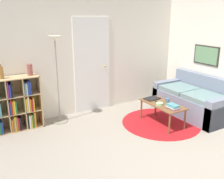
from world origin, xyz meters
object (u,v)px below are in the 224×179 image
(coffee_table, at_px, (162,106))
(bookshelf, at_px, (13,106))
(laptop, at_px, (152,98))
(floor_lamp, at_px, (56,59))
(bottle_right, at_px, (1,73))
(bowl, at_px, (159,104))
(vase_on_shelf, at_px, (30,70))
(cup, at_px, (167,100))
(couch, at_px, (194,101))

(coffee_table, bearing_deg, bookshelf, 155.11)
(bookshelf, xyz_separation_m, laptop, (2.60, -0.88, -0.04))
(floor_lamp, bearing_deg, bottle_right, 175.54)
(laptop, distance_m, bottle_right, 2.95)
(bowl, relative_size, vase_on_shelf, 0.64)
(floor_lamp, relative_size, cup, 22.33)
(floor_lamp, bearing_deg, cup, -30.33)
(vase_on_shelf, bearing_deg, bookshelf, -179.60)
(bookshelf, bearing_deg, coffee_table, -24.89)
(laptop, bearing_deg, bowl, -106.31)
(laptop, bearing_deg, couch, -15.79)
(bookshelf, distance_m, bottle_right, 0.67)
(floor_lamp, height_order, couch, floor_lamp)
(bookshelf, height_order, couch, bookshelf)
(laptop, height_order, bowl, bowl)
(floor_lamp, distance_m, couch, 3.10)
(couch, distance_m, laptop, 1.03)
(coffee_table, relative_size, cup, 12.01)
(floor_lamp, xyz_separation_m, couch, (2.73, -1.08, -1.00))
(laptop, xyz_separation_m, cup, (0.14, -0.31, 0.03))
(bottle_right, bearing_deg, bowl, -25.13)
(floor_lamp, distance_m, coffee_table, 2.28)
(floor_lamp, height_order, bottle_right, floor_lamp)
(couch, xyz_separation_m, vase_on_shelf, (-3.22, 1.16, 0.83))
(laptop, distance_m, vase_on_shelf, 2.51)
(floor_lamp, relative_size, couch, 1.04)
(couch, height_order, coffee_table, couch)
(cup, bearing_deg, bookshelf, 156.61)
(coffee_table, distance_m, cup, 0.17)
(bowl, xyz_separation_m, cup, (0.25, 0.05, 0.02))
(bottle_right, bearing_deg, coffee_table, -23.77)
(coffee_table, xyz_separation_m, bowl, (-0.11, -0.03, 0.07))
(laptop, relative_size, cup, 4.21)
(floor_lamp, bearing_deg, couch, -21.55)
(couch, bearing_deg, laptop, 164.21)
(floor_lamp, xyz_separation_m, laptop, (1.75, -0.80, -0.86))
(bottle_right, bearing_deg, bookshelf, 1.55)
(bowl, bearing_deg, laptop, 73.69)
(bookshelf, xyz_separation_m, floor_lamp, (0.85, -0.08, 0.82))
(bookshelf, relative_size, bottle_right, 3.97)
(bottle_right, bearing_deg, laptop, -17.79)
(couch, height_order, bottle_right, bottle_right)
(bowl, bearing_deg, bookshelf, 153.66)
(bowl, height_order, bottle_right, bottle_right)
(couch, relative_size, bowl, 12.30)
(coffee_table, xyz_separation_m, laptop, (-0.00, 0.33, 0.06))
(floor_lamp, bearing_deg, bookshelf, 174.62)
(bookshelf, xyz_separation_m, bowl, (2.50, -1.24, -0.03))
(vase_on_shelf, bearing_deg, cup, -26.55)
(laptop, bearing_deg, bookshelf, 161.31)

